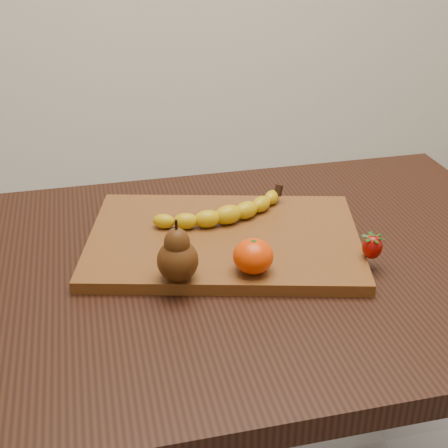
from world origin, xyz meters
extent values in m
cube|color=black|center=(0.00, 0.00, 0.74)|extent=(1.00, 0.70, 0.04)
cylinder|color=black|center=(-0.45, 0.30, 0.36)|extent=(0.05, 0.05, 0.72)
cylinder|color=black|center=(0.45, 0.30, 0.36)|extent=(0.05, 0.05, 0.72)
cube|color=brown|center=(-0.04, 0.05, 0.77)|extent=(0.51, 0.40, 0.02)
ellipsoid|color=#E33A02|center=(-0.02, -0.06, 0.81)|extent=(0.07, 0.07, 0.05)
camera|label=1|loc=(-0.24, -0.83, 1.29)|focal=50.00mm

